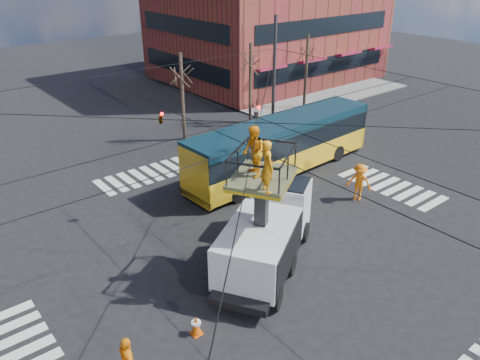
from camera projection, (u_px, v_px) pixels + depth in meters
name	position (u px, v px, depth m)	size (l,w,h in m)	color
ground	(256.00, 250.00, 20.65)	(120.00, 120.00, 0.00)	black
sidewalk_ne	(278.00, 83.00, 47.20)	(18.00, 18.00, 0.12)	slate
crosswalks	(256.00, 250.00, 20.64)	(22.40, 22.40, 0.02)	silver
building_ne	(267.00, 7.00, 46.81)	(20.06, 16.06, 14.00)	brown
overhead_network	(250.00, 158.00, 19.02)	(24.24, 24.24, 8.00)	#2D2D30
tree_a	(181.00, 74.00, 30.90)	(2.00, 2.00, 6.00)	#382B21
tree_b	(251.00, 62.00, 34.30)	(2.00, 2.00, 6.00)	#382B21
tree_c	(307.00, 52.00, 37.70)	(2.00, 2.00, 6.00)	#382B21
utility_truck	(266.00, 220.00, 18.91)	(7.16, 5.64, 6.32)	black
city_bus	(282.00, 145.00, 27.35)	(12.99, 3.16, 3.20)	yellow
traffic_cone	(196.00, 325.00, 15.93)	(0.36, 0.36, 0.77)	#CF5008
flagger	(359.00, 182.00, 24.46)	(1.31, 0.76, 2.04)	orange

